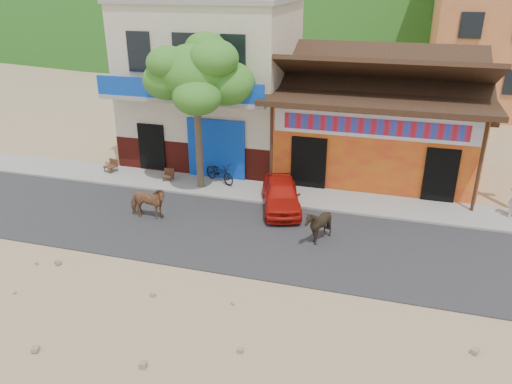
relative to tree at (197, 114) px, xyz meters
The scene contains 12 objects.
ground 8.03m from the tree, 51.58° to the right, with size 120.00×120.00×0.00m, color #9E825B.
road 6.45m from the tree, 35.66° to the right, with size 60.00×5.00×0.04m, color #28282B.
sidewalk 5.53m from the tree, ahead, with size 60.00×2.00×0.12m, color gray.
dance_club 7.93m from the tree, 32.47° to the left, with size 8.00×6.00×3.60m, color orange.
cafe_building 4.31m from the tree, 102.09° to the left, with size 7.00×6.00×7.00m, color beige.
tree is the anchor object (origin of this frame).
cow_tan 4.03m from the tree, 103.63° to the right, with size 0.65×1.43×1.20m, color brown.
cow_dark 6.68m from the tree, 30.52° to the right, with size 0.97×1.09×1.20m, color black.
red_car 4.50m from the tree, 15.52° to the right, with size 1.33×3.31×1.13m, color red.
scooter 2.71m from the tree, 46.22° to the left, with size 0.57×1.64×0.86m, color black.
cafe_chair_left 5.08m from the tree, behind, with size 0.47×0.47×1.00m, color #472717, non-canonical shape.
cafe_chair_right 3.00m from the tree, behind, with size 0.41×0.41×0.89m, color #50281A, non-canonical shape.
Camera 1 is at (2.77, -11.63, 8.02)m, focal length 35.00 mm.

